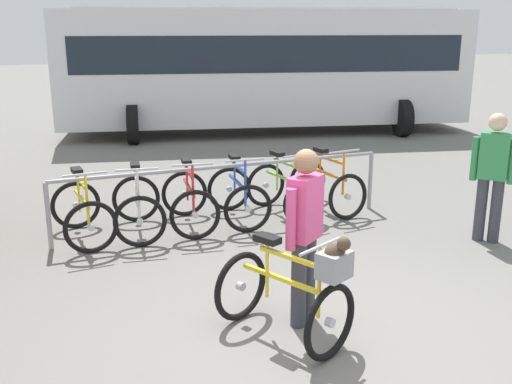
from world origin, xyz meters
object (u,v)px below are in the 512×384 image
object	(u,v)px
featured_bicycle	(294,291)
pedestrian_with_backpack	(493,169)
racked_bike_lime	(284,191)
person_with_featured_bike	(304,230)
racked_bike_blue	(238,196)
racked_bike_white	(138,207)
racked_bike_orange	(327,186)
racked_bike_yellow	(83,213)
racked_bike_red	(189,201)
bus_distant	(264,62)

from	to	relation	value
featured_bicycle	pedestrian_with_backpack	bearing A→B (deg)	22.50
racked_bike_lime	pedestrian_with_backpack	bearing A→B (deg)	-44.06
person_with_featured_bike	pedestrian_with_backpack	world-z (taller)	same
pedestrian_with_backpack	racked_bike_blue	bearing A→B (deg)	144.48
racked_bike_white	racked_bike_orange	bearing A→B (deg)	0.19
racked_bike_yellow	racked_bike_blue	bearing A→B (deg)	0.19
racked_bike_blue	racked_bike_orange	bearing A→B (deg)	0.19
racked_bike_white	racked_bike_blue	size ratio (longest dim) A/B	1.03
racked_bike_red	racked_bike_blue	xyz separation A→B (m)	(0.70, 0.00, 0.00)
racked_bike_lime	featured_bicycle	distance (m)	3.60
racked_bike_red	featured_bicycle	world-z (taller)	featured_bicycle
racked_bike_blue	racked_bike_lime	bearing A→B (deg)	0.19
racked_bike_orange	pedestrian_with_backpack	xyz separation A→B (m)	(1.28, -1.92, 0.57)
racked_bike_white	pedestrian_with_backpack	distance (m)	4.54
racked_bike_blue	bus_distant	size ratio (longest dim) A/B	0.11
racked_bike_blue	person_with_featured_bike	distance (m)	3.08
racked_bike_yellow	racked_bike_red	distance (m)	1.40
racked_bike_white	racked_bike_lime	xyz separation A→B (m)	(2.10, 0.01, -0.00)
racked_bike_blue	racked_bike_orange	distance (m)	1.40
racked_bike_red	racked_bike_orange	xyz separation A→B (m)	(2.10, 0.01, 0.00)
racked_bike_lime	pedestrian_with_backpack	distance (m)	2.81
racked_bike_blue	featured_bicycle	bearing A→B (deg)	-101.91
racked_bike_yellow	pedestrian_with_backpack	bearing A→B (deg)	-21.73
racked_bike_blue	racked_bike_orange	world-z (taller)	same
racked_bike_white	racked_bike_red	size ratio (longest dim) A/B	1.00
featured_bicycle	racked_bike_white	bearing A→B (deg)	101.98
racked_bike_yellow	racked_bike_orange	bearing A→B (deg)	0.19
racked_bike_blue	pedestrian_with_backpack	bearing A→B (deg)	-35.52
racked_bike_blue	pedestrian_with_backpack	world-z (taller)	pedestrian_with_backpack
racked_bike_yellow	racked_bike_lime	distance (m)	2.80
featured_bicycle	pedestrian_with_backpack	distance (m)	3.68
racked_bike_yellow	racked_bike_orange	xyz separation A→B (m)	(3.50, 0.01, 0.00)
racked_bike_yellow	racked_bike_white	distance (m)	0.70
racked_bike_lime	racked_bike_red	bearing A→B (deg)	-179.81
person_with_featured_bike	pedestrian_with_backpack	size ratio (longest dim) A/B	1.00
racked_bike_red	racked_bike_lime	bearing A→B (deg)	0.19
racked_bike_yellow	bus_distant	size ratio (longest dim) A/B	0.11
racked_bike_red	racked_bike_orange	distance (m)	2.10
racked_bike_white	racked_bike_yellow	bearing A→B (deg)	-179.81
racked_bike_red	pedestrian_with_backpack	size ratio (longest dim) A/B	0.72
racked_bike_white	bus_distant	xyz separation A→B (m)	(4.53, 6.66, 1.37)
racked_bike_white	pedestrian_with_backpack	bearing A→B (deg)	-25.06
featured_bicycle	bus_distant	distance (m)	10.75
bus_distant	pedestrian_with_backpack	bearing A→B (deg)	-93.01
racked_bike_white	racked_bike_lime	bearing A→B (deg)	0.19
racked_bike_yellow	bus_distant	bearing A→B (deg)	51.87
racked_bike_yellow	racked_bike_lime	world-z (taller)	same
racked_bike_yellow	featured_bicycle	world-z (taller)	featured_bicycle
featured_bicycle	pedestrian_with_backpack	xyz separation A→B (m)	(3.38, 1.40, 0.45)
racked_bike_red	pedestrian_with_backpack	bearing A→B (deg)	-29.48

